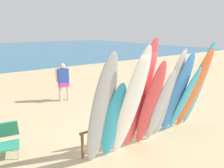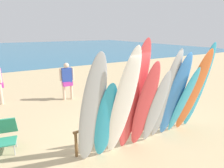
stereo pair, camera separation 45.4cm
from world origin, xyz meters
The scene contains 16 objects.
ground centered at (0.00, 14.00, 0.00)m, with size 60.00×60.00×0.00m, color tan.
ocean_water centered at (0.00, 32.01, 0.01)m, with size 60.00×40.00×0.02m, color teal.
surfboard_rack centered at (0.00, 0.00, 0.54)m, with size 3.89×0.07×0.66m.
surfboard_grey_0 centered at (-1.74, -0.62, 1.30)m, with size 0.54×0.07×2.71m, color #999EA3.
surfboard_teal_1 centered at (-1.39, -0.56, 0.99)m, with size 0.48×0.07×2.06m, color #289EC6.
surfboard_white_2 centered at (-1.07, -0.73, 1.35)m, with size 0.50×0.06×2.86m, color white.
surfboard_red_3 centered at (-0.65, -0.59, 1.41)m, with size 0.57×0.06×2.89m, color #D13D42.
surfboard_red_4 centered at (-0.36, -0.63, 1.17)m, with size 0.52×0.07×2.43m, color #D13D42.
surfboard_grey_5 centered at (0.05, -0.60, 1.03)m, with size 0.52×0.06×2.15m, color #999EA3.
surfboard_grey_6 centered at (0.38, -0.59, 1.28)m, with size 0.48×0.06×2.65m, color #999EA3.
surfboard_blue_7 centered at (0.68, -0.62, 1.23)m, with size 0.53×0.06×2.56m, color #337AD1.
surfboard_teal_8 centered at (1.04, -0.61, 1.04)m, with size 0.47×0.06×2.19m, color #289EC6.
surfboard_orange_9 centered at (1.32, -0.68, 1.27)m, with size 0.55×0.06×2.66m, color orange.
surfboard_teal_10 centered at (1.72, -0.56, 1.33)m, with size 0.53×0.08×2.73m, color #289EC6.
beachgoer_near_rack centered at (-0.65, 4.11, 0.93)m, with size 0.60×0.29×1.62m.
beach_chair_red centered at (-3.28, 1.23, 0.43)m, with size 0.64×0.80×0.80m.
Camera 2 is at (-3.35, -4.07, 2.93)m, focal length 32.30 mm.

